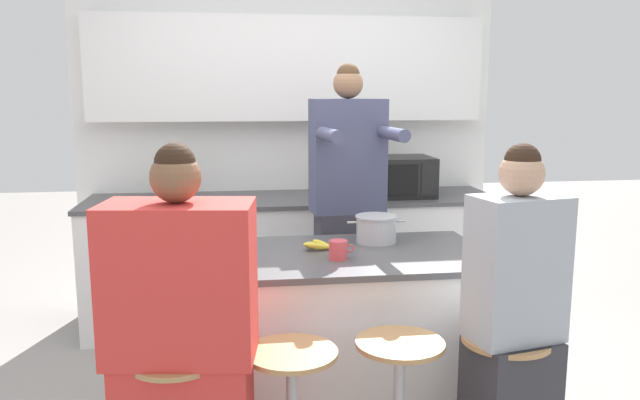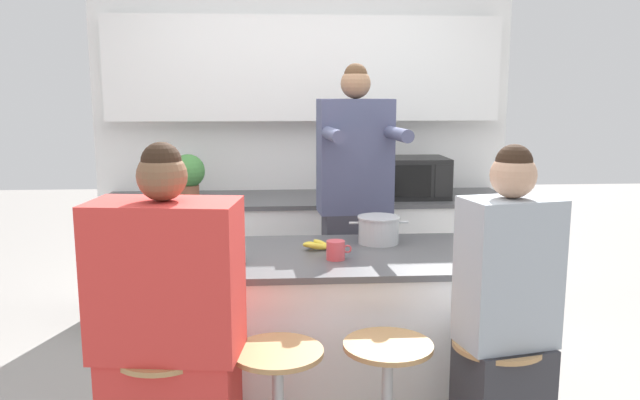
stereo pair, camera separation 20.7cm
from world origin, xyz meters
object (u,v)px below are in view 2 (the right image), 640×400
Objects in this scene: coffee_cup_near at (336,250)px; potted_plant at (188,174)px; person_cooking at (355,222)px; kitchen_island at (321,339)px; fruit_bowl at (220,255)px; banana_bunch at (316,245)px; person_seated_near at (504,348)px; person_wrapped_blanket at (170,352)px; cooking_pot at (379,230)px; microwave at (407,177)px.

potted_plant is at bearing 119.70° from coffee_cup_near.
kitchen_island is at bearing -114.66° from person_cooking.
banana_bunch is at bearing 24.66° from fruit_bowl.
person_wrapped_blanket is at bearing 168.31° from person_seated_near.
person_cooking is 0.79m from coffee_cup_near.
cooking_pot is 0.40m from coffee_cup_near.
person_seated_near reaches higher than kitchen_island.
potted_plant is (-1.07, 0.79, 0.19)m from person_cooking.
cooking_pot reaches higher than coffee_cup_near.
person_seated_near reaches higher than cooking_pot.
person_wrapped_blanket is at bearing -139.66° from coffee_cup_near.
kitchen_island is at bearing -75.58° from banana_bunch.
person_wrapped_blanket is 2.69× the size of microwave.
fruit_bowl is at bearing -177.66° from coffee_cup_near.
fruit_bowl is at bearing 142.36° from person_seated_near.
person_cooking reaches higher than fruit_bowl.
kitchen_island is 5.15× the size of potted_plant.
fruit_bowl is 0.54m from coffee_cup_near.
cooking_pot reaches higher than fruit_bowl.
person_cooking is 0.64m from banana_bunch.
person_wrapped_blanket is 0.92m from coffee_cup_near.
person_cooking reaches higher than person_seated_near.
person_seated_near is 12.29× the size of coffee_cup_near.
banana_bunch is (-0.02, 0.08, 0.46)m from kitchen_island.
banana_bunch is 1.61m from potted_plant.
banana_bunch is at bearing -118.65° from person_cooking.
banana_bunch is at bearing -59.49° from potted_plant.
person_seated_near is at bearing -45.93° from kitchen_island.
microwave is (0.05, 2.09, 0.39)m from person_seated_near.
person_cooking is at bearing 64.98° from person_wrapped_blanket.
person_wrapped_blanket is 2.51m from microwave.
person_wrapped_blanket reaches higher than coffee_cup_near.
person_seated_near is at bearing -48.10° from banana_bunch.
person_seated_near is 2.64m from potted_plant.
person_cooking reaches higher than person_wrapped_blanket.
coffee_cup_near is (0.06, -0.11, 0.48)m from kitchen_island.
person_seated_near reaches higher than microwave.
banana_bunch is at bearing 104.42° from kitchen_island.
potted_plant is at bearing 119.77° from kitchen_island.
person_wrapped_blanket reaches higher than kitchen_island.
cooking_pot is (0.93, 0.88, 0.26)m from person_wrapped_blanket.
cooking_pot is 1.30× the size of fruit_bowl.
cooking_pot is 1.28m from microwave.
microwave reaches higher than banana_bunch.
person_wrapped_blanket is 2.19m from potted_plant.
potted_plant is (-0.83, 1.45, 0.65)m from kitchen_island.
potted_plant reaches higher than fruit_bowl.
banana_bunch is (-0.26, -0.59, 0.01)m from person_cooking.
fruit_bowl is 1.63m from potted_plant.
person_cooking is 0.89m from microwave.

